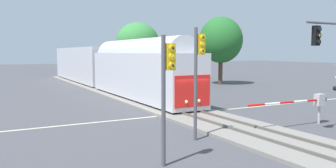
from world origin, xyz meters
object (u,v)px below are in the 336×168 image
at_px(crossing_gate_near, 311,101).
at_px(elm_centre_background, 138,42).
at_px(maple_right_background, 221,40).
at_px(commuter_train, 106,65).
at_px(traffic_signal_near_left, 167,79).
at_px(traffic_signal_median, 198,65).

distance_m(crossing_gate_near, elm_centre_background, 29.74).
distance_m(maple_right_background, elm_centre_background, 11.16).
relative_size(commuter_train, elm_centre_background, 4.86).
relative_size(traffic_signal_near_left, elm_centre_background, 0.59).
xyz_separation_m(commuter_train, crossing_gate_near, (4.71, -24.27, -1.40)).
bearing_deg(commuter_train, traffic_signal_near_left, -103.13).
distance_m(crossing_gate_near, maple_right_background, 25.99).
distance_m(commuter_train, maple_right_background, 15.79).
bearing_deg(traffic_signal_near_left, crossing_gate_near, 12.69).
bearing_deg(commuter_train, elm_centre_background, 39.83).
relative_size(commuter_train, maple_right_background, 4.52).
distance_m(commuter_train, traffic_signal_median, 24.28).
bearing_deg(crossing_gate_near, commuter_train, 100.99).
distance_m(traffic_signal_median, maple_right_background, 29.67).
bearing_deg(traffic_signal_median, maple_right_background, 51.11).
height_order(traffic_signal_median, traffic_signal_near_left, traffic_signal_median).
distance_m(commuter_train, elm_centre_background, 8.51).
relative_size(traffic_signal_near_left, maple_right_background, 0.55).
bearing_deg(traffic_signal_near_left, traffic_signal_median, 40.57).
bearing_deg(traffic_signal_median, crossing_gate_near, -1.50).
bearing_deg(traffic_signal_near_left, elm_centre_background, 68.76).
distance_m(crossing_gate_near, traffic_signal_near_left, 11.39).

